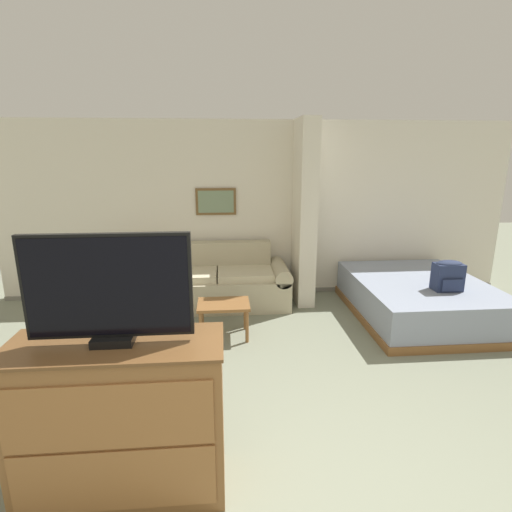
% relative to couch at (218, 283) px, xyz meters
% --- Properties ---
extents(wall_back, '(7.65, 0.16, 2.60)m').
position_rel_couch_xyz_m(wall_back, '(0.65, 0.48, 0.97)').
color(wall_back, silver).
rests_on(wall_back, ground_plane).
extents(wall_partition_pillar, '(0.24, 0.69, 2.60)m').
position_rel_couch_xyz_m(wall_partition_pillar, '(1.25, 0.08, 0.98)').
color(wall_partition_pillar, silver).
rests_on(wall_partition_pillar, ground_plane).
extents(couch, '(2.04, 0.84, 0.87)m').
position_rel_couch_xyz_m(couch, '(0.00, 0.00, 0.00)').
color(couch, '#B7AD8E').
rests_on(couch, ground_plane).
extents(coffee_table, '(0.61, 0.44, 0.43)m').
position_rel_couch_xyz_m(coffee_table, '(0.08, -1.06, 0.04)').
color(coffee_table, brown).
rests_on(coffee_table, ground_plane).
extents(side_table, '(0.47, 0.47, 0.57)m').
position_rel_couch_xyz_m(side_table, '(-1.20, 0.01, 0.16)').
color(side_table, brown).
rests_on(side_table, ground_plane).
extents(table_lamp, '(0.33, 0.33, 0.41)m').
position_rel_couch_xyz_m(table_lamp, '(-1.20, 0.01, 0.53)').
color(table_lamp, tan).
rests_on(table_lamp, side_table).
extents(tv_dresser, '(1.30, 0.51, 1.05)m').
position_rel_couch_xyz_m(tv_dresser, '(-0.57, -3.25, 0.20)').
color(tv_dresser, brown).
rests_on(tv_dresser, ground_plane).
extents(tv, '(0.96, 0.16, 0.67)m').
position_rel_couch_xyz_m(tv, '(-0.57, -3.25, 1.06)').
color(tv, black).
rests_on(tv, tv_dresser).
extents(bed, '(1.66, 2.07, 0.51)m').
position_rel_couch_xyz_m(bed, '(2.68, -0.65, -0.06)').
color(bed, brown).
rests_on(bed, ground_plane).
extents(backpack, '(0.34, 0.23, 0.38)m').
position_rel_couch_xyz_m(backpack, '(2.81, -1.06, 0.38)').
color(backpack, '#232D4C').
rests_on(backpack, bed).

